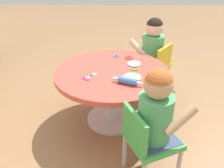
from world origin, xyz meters
name	(u,v)px	position (x,y,z in m)	size (l,w,h in m)	color
ground_plane	(112,119)	(0.00, 0.00, 0.00)	(10.00, 10.00, 0.00)	olive
craft_table	(112,83)	(0.00, 0.00, 0.38)	(0.93, 0.93, 0.49)	silver
child_chair_left	(148,140)	(-0.60, -0.23, 0.31)	(0.40, 0.40, 0.54)	#B7B7BC
seated_child_left	(157,109)	(-0.59, -0.27, 0.53)	(0.39, 0.43, 0.51)	#3F4772
child_chair_right	(154,66)	(0.49, -0.42, 0.31)	(0.42, 0.42, 0.54)	#B7B7BC
seated_child_right	(153,44)	(0.52, -0.39, 0.53)	(0.42, 0.44, 0.51)	#3F4772
rolling_pin	(128,81)	(-0.22, -0.12, 0.52)	(0.11, 0.22, 0.05)	#3F72CC
craft_scissors	(88,77)	(-0.12, 0.18, 0.49)	(0.14, 0.13, 0.01)	silver
playdough_blob_0	(134,64)	(0.13, -0.19, 0.50)	(0.11, 0.11, 0.01)	#8CCCF2
playdough_blob_1	(132,78)	(-0.14, -0.16, 0.50)	(0.14, 0.14, 0.02)	#B2E58C
cookie_cutter_0	(129,58)	(0.25, -0.15, 0.50)	(0.07, 0.07, 0.01)	red
cookie_cutter_1	(116,56)	(0.30, -0.04, 0.50)	(0.05, 0.05, 0.01)	#3F99D8
cookie_cutter_2	(135,69)	(0.03, -0.18, 0.50)	(0.07, 0.07, 0.01)	#4CB259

